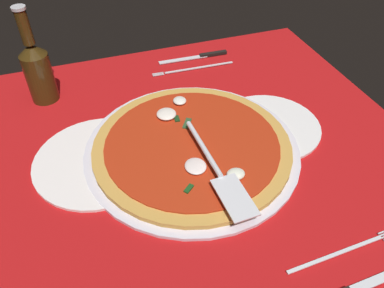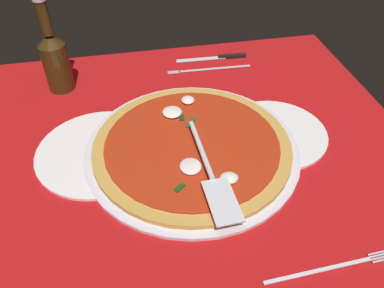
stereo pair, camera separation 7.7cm
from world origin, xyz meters
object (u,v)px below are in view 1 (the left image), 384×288
Objects in this scene: beer_bottle at (38,70)px; pizza at (192,145)px; dinner_plate_right at (268,126)px; place_setting_near at (347,273)px; place_setting_far at (197,63)px; pizza_server at (218,169)px; dinner_plate_left at (99,160)px.

pizza is at bearing -46.42° from beer_bottle.
beer_bottle reaches higher than dinner_plate_right.
place_setting_near is (-4.87, -35.21, -0.14)cm from dinner_plate_right.
pizza_server is at bearing 77.50° from place_setting_far.
pizza_server is (1.54, -10.14, 2.32)cm from pizza.
beer_bottle is (-28.79, 38.78, 4.30)cm from pizza_server.
beer_bottle is at bearing 133.58° from pizza.
dinner_plate_left is 1.22× the size of place_setting_near.
pizza reaches higher than dinner_plate_right.
pizza reaches higher than dinner_plate_left.
place_setting_far is at bearing 5.32° from beer_bottle.
place_setting_near is at bearing 92.86° from place_setting_far.
pizza is 1.91× the size of place_setting_near.
dinner_plate_right is at bearing -2.32° from dinner_plate_left.
pizza is 36.30cm from place_setting_near.
beer_bottle is at bearing 7.29° from place_setting_far.
dinner_plate_right is at bearing 102.80° from place_setting_far.
place_setting_near and place_setting_far have the same top height.
pizza_server is 1.23× the size of place_setting_near.
pizza_server is 1.16× the size of place_setting_far.
pizza_server is (-16.86, -11.69, 3.60)cm from dinner_plate_right.
pizza_server reaches higher than dinner_plate_right.
pizza is at bearing 109.89° from place_setting_near.
pizza_server is 1.13× the size of beer_bottle.
place_setting_near is (11.99, -23.52, -3.75)cm from pizza_server.
place_setting_near is at bearing 24.64° from pizza_server.
pizza is at bearing -173.74° from pizza_server.
place_setting_near is (13.53, -33.66, -1.42)cm from pizza.
place_setting_far is at bearing 43.29° from dinner_plate_left.
place_setting_far is (12.51, 32.35, -1.42)cm from pizza.
pizza_server is at bearing -145.27° from dinner_plate_right.
place_setting_far is (10.97, 42.48, -3.75)cm from pizza_server.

